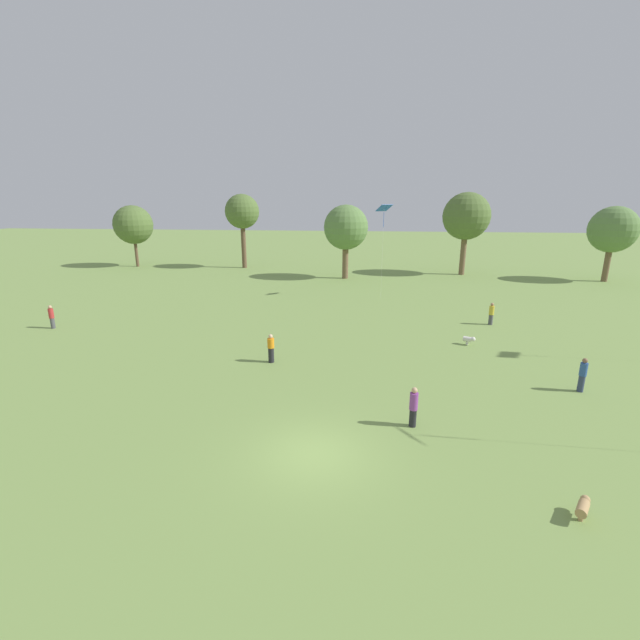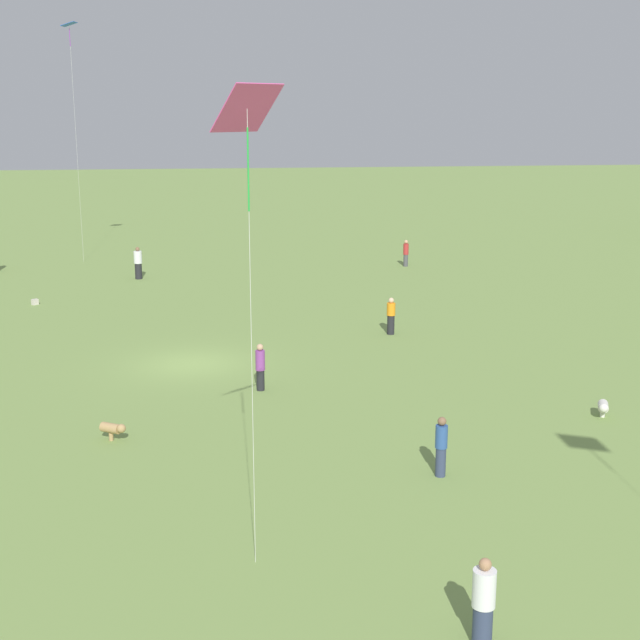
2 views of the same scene
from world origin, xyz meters
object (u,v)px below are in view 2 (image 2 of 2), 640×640
person_6 (483,603)px  dog_1 (603,407)px  person_1 (406,253)px  person_2 (391,316)px  picnic_bag_1 (35,302)px  person_0 (138,263)px  person_3 (260,367)px  person_7 (441,446)px  dog_0 (113,429)px  kite_2 (247,120)px  kite_3 (70,37)px

person_6 → dog_1: size_ratio=2.33×
person_1 → person_2: bearing=-175.4°
dog_1 → picnic_bag_1: (-20.37, -21.31, -0.23)m
person_0 → person_6: size_ratio=1.07×
person_3 → person_7: person_3 is taller
person_1 → dog_0: 33.01m
person_2 → picnic_bag_1: person_2 is taller
person_2 → dog_1: size_ratio=2.18×
person_3 → kite_2: 15.21m
person_3 → dog_0: 6.51m
dog_1 → picnic_bag_1: 29.48m
dog_0 → picnic_bag_1: 21.09m
person_2 → person_3: 9.73m
kite_3 → dog_1: 41.71m
person_2 → person_3: size_ratio=0.97×
person_1 → dog_1: size_ratio=2.23×
person_0 → person_1: bearing=-174.0°
person_3 → person_0: bearing=4.2°
person_6 → person_7: person_6 is taller
kite_2 → picnic_bag_1: 31.31m
person_3 → person_6: size_ratio=0.96×
kite_2 → person_6: bearing=144.3°
person_0 → kite_2: size_ratio=0.18×
person_2 → dog_0: size_ratio=2.04×
kite_3 → dog_1: size_ratio=19.78×
person_6 → picnic_bag_1: 34.75m
person_3 → person_7: size_ratio=1.01×
dog_0 → kite_2: bearing=57.5°
person_3 → kite_3: size_ratio=0.11×
dog_1 → picnic_bag_1: dog_1 is taller
person_3 → dog_0: person_3 is taller
person_7 → dog_0: person_7 is taller
person_6 → person_1: bearing=-167.2°
person_6 → kite_2: kite_2 is taller
person_1 → kite_2: size_ratio=0.17×
kite_2 → dog_1: kite_2 is taller
person_0 → dog_0: person_0 is taller
person_6 → kite_2: size_ratio=0.17×
person_1 → dog_1: person_1 is taller
dog_1 → person_3: bearing=0.7°
picnic_bag_1 → person_2: bearing=63.1°
person_7 → kite_3: 42.16m
person_3 → kite_3: kite_3 is taller
person_3 → person_1: bearing=-34.1°
person_6 → dog_1: 14.06m
person_7 → dog_0: bearing=-49.8°
person_1 → kite_3: kite_3 is taller
person_3 → dog_1: person_3 is taller
person_1 → dog_1: bearing=-160.5°
person_7 → dog_0: 9.93m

